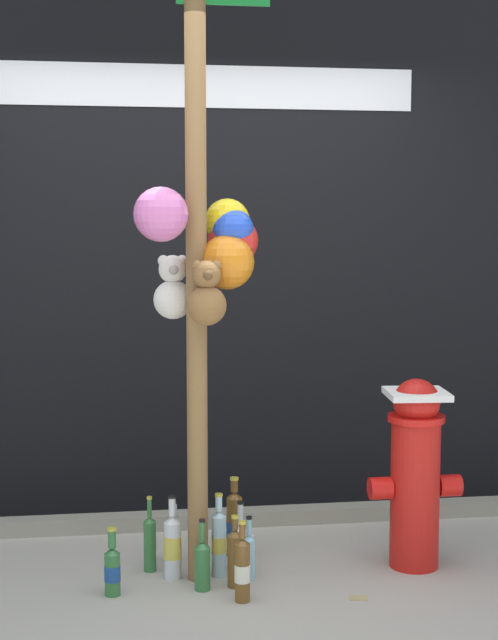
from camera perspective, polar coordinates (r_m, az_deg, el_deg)
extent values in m
plane|color=#ADA899|center=(4.04, -1.19, -17.48)|extent=(14.00, 14.00, 0.00)
cube|color=black|center=(5.22, -3.24, 10.23)|extent=(10.00, 0.20, 3.99)
cube|color=silver|center=(5.14, -6.88, 14.09)|extent=(3.02, 0.01, 0.23)
cube|color=gray|center=(5.06, -2.72, -12.07)|extent=(8.00, 0.12, 0.08)
cylinder|color=olive|center=(4.09, -3.25, 3.79)|extent=(0.09, 0.09, 2.91)
sphere|color=#D66BB2|center=(3.94, -5.42, 6.46)|extent=(0.23, 0.23, 0.23)
sphere|color=orange|center=(4.12, -1.36, 3.57)|extent=(0.24, 0.24, 0.24)
sphere|color=red|center=(4.19, -0.98, 4.89)|extent=(0.23, 0.23, 0.23)
sphere|color=yellow|center=(4.20, -1.33, 6.07)|extent=(0.20, 0.20, 0.20)
sphere|color=blue|center=(4.16, -1.00, 5.56)|extent=(0.19, 0.19, 0.19)
sphere|color=brown|center=(3.97, -2.61, 0.89)|extent=(0.17, 0.17, 0.17)
sphere|color=brown|center=(3.96, -2.62, 2.79)|extent=(0.12, 0.12, 0.12)
sphere|color=brown|center=(3.95, -3.20, 3.32)|extent=(0.05, 0.05, 0.05)
sphere|color=brown|center=(3.96, -2.04, 3.33)|extent=(0.05, 0.05, 0.05)
sphere|color=brown|center=(3.91, -2.54, 2.75)|extent=(0.04, 0.04, 0.04)
sphere|color=silver|center=(4.18, -4.67, 1.26)|extent=(0.18, 0.18, 0.18)
sphere|color=silver|center=(4.18, -4.69, 3.11)|extent=(0.13, 0.13, 0.13)
sphere|color=silver|center=(4.17, -5.26, 3.63)|extent=(0.05, 0.05, 0.05)
sphere|color=silver|center=(4.18, -4.13, 3.64)|extent=(0.05, 0.05, 0.05)
sphere|color=#9D9992|center=(4.12, -4.65, 3.08)|extent=(0.04, 0.04, 0.04)
cylinder|color=red|center=(4.49, 10.12, -10.45)|extent=(0.23, 0.23, 0.69)
cylinder|color=red|center=(4.40, 10.21, -5.93)|extent=(0.26, 0.26, 0.03)
sphere|color=red|center=(4.39, 10.23, -4.97)|extent=(0.22, 0.22, 0.22)
cylinder|color=red|center=(4.43, 8.05, -10.16)|extent=(0.10, 0.10, 0.10)
cylinder|color=red|center=(4.53, 12.16, -9.87)|extent=(0.10, 0.10, 0.10)
cube|color=white|center=(4.38, 10.23, -4.48)|extent=(0.30, 0.30, 0.03)
cylinder|color=brown|center=(4.62, -0.90, -12.53)|extent=(0.08, 0.08, 0.29)
cone|color=brown|center=(4.57, -0.91, -10.65)|extent=(0.08, 0.08, 0.03)
cylinder|color=brown|center=(4.56, -0.91, -10.11)|extent=(0.04, 0.04, 0.06)
cylinder|color=#1E478C|center=(4.62, -0.90, -12.69)|extent=(0.08, 0.08, 0.08)
cylinder|color=gold|center=(4.55, -0.91, -9.69)|extent=(0.04, 0.04, 0.01)
cylinder|color=#337038|center=(4.23, -2.87, -14.97)|extent=(0.07, 0.07, 0.19)
cone|color=#337038|center=(4.20, -2.88, -13.58)|extent=(0.07, 0.07, 0.03)
cylinder|color=#337038|center=(4.18, -2.88, -12.82)|extent=(0.02, 0.02, 0.09)
cylinder|color=black|center=(4.16, -2.89, -12.16)|extent=(0.03, 0.03, 0.01)
cylinder|color=#337038|center=(4.22, -8.36, -15.16)|extent=(0.07, 0.07, 0.18)
cone|color=#337038|center=(4.18, -8.38, -13.80)|extent=(0.07, 0.07, 0.03)
cylinder|color=#337038|center=(4.16, -8.39, -13.14)|extent=(0.03, 0.03, 0.08)
cylinder|color=#1E478C|center=(4.22, -8.36, -15.09)|extent=(0.07, 0.07, 0.07)
cylinder|color=gold|center=(4.15, -8.40, -12.56)|extent=(0.04, 0.04, 0.01)
cylinder|color=#337038|center=(4.46, -6.09, -13.62)|extent=(0.06, 0.06, 0.23)
cone|color=#337038|center=(4.41, -6.11, -12.04)|extent=(0.06, 0.06, 0.02)
cylinder|color=#337038|center=(4.40, -6.12, -11.38)|extent=(0.02, 0.02, 0.08)
cylinder|color=gold|center=(4.38, -6.12, -10.78)|extent=(0.02, 0.02, 0.01)
cylinder|color=#B2DBEA|center=(4.37, -1.80, -13.67)|extent=(0.07, 0.07, 0.28)
cone|color=#B2DBEA|center=(4.32, -1.81, -11.77)|extent=(0.07, 0.07, 0.03)
cylinder|color=#B2DBEA|center=(4.31, -1.81, -11.17)|extent=(0.03, 0.03, 0.07)
cylinder|color=#D8C64C|center=(4.37, -1.80, -13.57)|extent=(0.07, 0.07, 0.07)
cylinder|color=gold|center=(4.30, -1.82, -10.66)|extent=(0.04, 0.04, 0.01)
cylinder|color=silver|center=(4.57, -4.56, -13.33)|extent=(0.06, 0.06, 0.20)
cone|color=silver|center=(4.53, -4.58, -12.00)|extent=(0.06, 0.06, 0.02)
cylinder|color=silver|center=(4.52, -4.58, -11.50)|extent=(0.02, 0.02, 0.06)
cylinder|color=silver|center=(4.57, -4.56, -13.28)|extent=(0.06, 0.06, 0.08)
cylinder|color=black|center=(4.51, -4.58, -11.06)|extent=(0.03, 0.03, 0.01)
cylinder|color=brown|center=(4.10, -0.41, -15.22)|extent=(0.07, 0.07, 0.25)
cone|color=brown|center=(4.06, -0.41, -13.39)|extent=(0.07, 0.07, 0.03)
cylinder|color=brown|center=(4.04, -0.41, -12.80)|extent=(0.03, 0.03, 0.06)
cylinder|color=silver|center=(4.10, -0.41, -15.24)|extent=(0.07, 0.07, 0.08)
cylinder|color=gold|center=(4.03, -0.41, -12.29)|extent=(0.03, 0.03, 0.01)
cylinder|color=#93CCE0|center=(4.36, 0.01, -14.42)|extent=(0.06, 0.06, 0.18)
cone|color=#93CCE0|center=(4.32, 0.01, -13.16)|extent=(0.06, 0.06, 0.02)
cylinder|color=#93CCE0|center=(4.31, 0.01, -12.55)|extent=(0.02, 0.02, 0.07)
cylinder|color=black|center=(4.29, 0.01, -12.01)|extent=(0.03, 0.03, 0.01)
cylinder|color=brown|center=(4.26, -0.85, -14.55)|extent=(0.07, 0.07, 0.23)
cone|color=brown|center=(4.21, -0.86, -12.89)|extent=(0.07, 0.07, 0.03)
cylinder|color=brown|center=(4.20, -0.86, -12.38)|extent=(0.03, 0.03, 0.05)
cylinder|color=gold|center=(4.19, -0.86, -11.96)|extent=(0.03, 0.03, 0.01)
cylinder|color=silver|center=(4.36, -4.71, -13.88)|extent=(0.08, 0.08, 0.26)
cone|color=silver|center=(4.31, -4.72, -12.06)|extent=(0.08, 0.08, 0.03)
cylinder|color=silver|center=(4.29, -4.73, -11.33)|extent=(0.03, 0.03, 0.08)
cylinder|color=#D8C64C|center=(4.35, -4.71, -13.68)|extent=(0.08, 0.08, 0.10)
cylinder|color=black|center=(4.28, -4.73, -10.73)|extent=(0.04, 0.04, 0.01)
cylinder|color=silver|center=(4.45, -0.53, -13.92)|extent=(0.07, 0.07, 0.19)
cone|color=silver|center=(4.42, -0.53, -12.61)|extent=(0.07, 0.07, 0.03)
cylinder|color=silver|center=(4.40, -0.53, -11.82)|extent=(0.03, 0.03, 0.10)
cylinder|color=#D8C64C|center=(4.45, -0.53, -13.77)|extent=(0.07, 0.07, 0.06)
cylinder|color=black|center=(4.38, -0.53, -11.12)|extent=(0.03, 0.03, 0.01)
cube|color=silver|center=(4.90, -0.50, -13.13)|extent=(0.16, 0.15, 0.01)
cube|color=tan|center=(4.20, 6.73, -16.53)|extent=(0.09, 0.08, 0.01)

